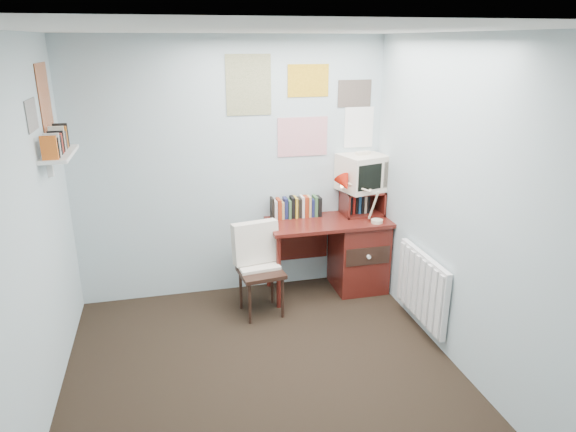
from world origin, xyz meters
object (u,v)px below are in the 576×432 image
desk_lamp (378,202)px  radiator (422,287)px  tv_riser (362,202)px  crt_tv (362,171)px  wall_shelf (59,154)px  desk (353,251)px  desk_chair (261,273)px

desk_lamp → radiator: size_ratio=0.52×
tv_riser → radiator: size_ratio=0.50×
crt_tv → wall_shelf: size_ratio=0.67×
tv_riser → wall_shelf: bearing=-169.7°
desk → wall_shelf: size_ratio=1.94×
desk_chair → radiator: size_ratio=1.04×
desk_lamp → wall_shelf: wall_shelf is taller
radiator → wall_shelf: (-2.86, 0.55, 1.20)m
tv_riser → desk_lamp: bearing=-80.7°
radiator → wall_shelf: wall_shelf is taller
desk_lamp → radiator: desk_lamp is taller
crt_tv → radiator: crt_tv is taller
tv_riser → desk: bearing=-137.0°
desk_chair → crt_tv: bearing=14.1°
desk_chair → desk_lamp: bearing=-0.8°
desk_chair → desk_lamp: desk_lamp is taller
desk_lamp → radiator: 0.94m
desk_chair → desk_lamp: 1.31m
tv_riser → radiator: bearing=-80.7°
tv_riser → crt_tv: bearing=108.2°
tv_riser → crt_tv: 0.32m
tv_riser → crt_tv: (-0.01, 0.02, 0.32)m
desk → crt_tv: 0.82m
crt_tv → radiator: size_ratio=0.52×
tv_riser → radiator: tv_riser is taller
radiator → desk_chair: bearing=154.4°
desk → desk_chair: 1.06m
desk_chair → radiator: 1.44m
desk_chair → radiator: desk_chair is taller
crt_tv → wall_shelf: 2.76m
desk_lamp → wall_shelf: 2.82m
desk → desk_chair: (-1.01, -0.30, 0.01)m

